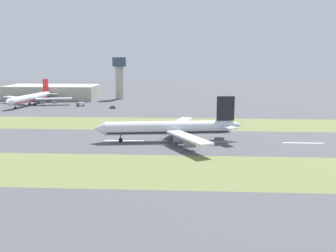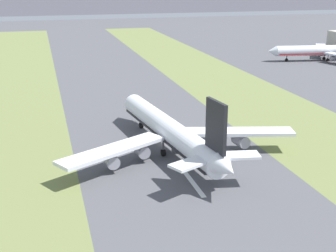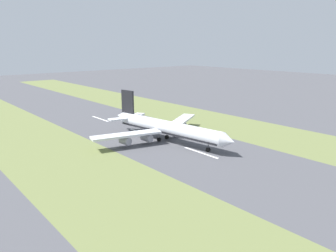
{
  "view_description": "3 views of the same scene",
  "coord_description": "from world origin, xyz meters",
  "px_view_note": "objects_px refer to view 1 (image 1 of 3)",
  "views": [
    {
      "loc": [
        -172.91,
        -15.6,
        38.85
      ],
      "look_at": [
        -0.11,
        -5.33,
        7.0
      ],
      "focal_mm": 42.0,
      "sensor_mm": 36.0,
      "label": 1
    },
    {
      "loc": [
        -31.04,
        -119.06,
        45.03
      ],
      "look_at": [
        -0.11,
        -5.33,
        7.0
      ],
      "focal_mm": 50.0,
      "sensor_mm": 36.0,
      "label": 2
    },
    {
      "loc": [
        88.96,
        99.43,
        40.99
      ],
      "look_at": [
        -0.11,
        -5.33,
        7.0
      ],
      "focal_mm": 35.0,
      "sensor_mm": 36.0,
      "label": 3
    }
  ],
  "objects_px": {
    "airplane_main_jet": "(172,128)",
    "apron_car": "(113,107)",
    "control_tower": "(119,73)",
    "service_truck": "(81,104)",
    "airplane_parked_apron": "(31,98)",
    "terminal_building": "(53,92)"
  },
  "relations": [
    {
      "from": "airplane_main_jet",
      "to": "apron_car",
      "type": "xyz_separation_m",
      "value": [
        105.12,
        48.23,
        -5.02
      ]
    },
    {
      "from": "control_tower",
      "to": "service_truck",
      "type": "bearing_deg",
      "value": 157.77
    },
    {
      "from": "airplane_main_jet",
      "to": "airplane_parked_apron",
      "type": "height_order",
      "value": "airplane_main_jet"
    },
    {
      "from": "airplane_parked_apron",
      "to": "service_truck",
      "type": "relative_size",
      "value": 9.78
    },
    {
      "from": "control_tower",
      "to": "service_truck",
      "type": "distance_m",
      "value": 58.25
    },
    {
      "from": "airplane_main_jet",
      "to": "apron_car",
      "type": "bearing_deg",
      "value": 24.65
    },
    {
      "from": "control_tower",
      "to": "service_truck",
      "type": "xyz_separation_m",
      "value": [
        -50.44,
        20.62,
        -20.57
      ]
    },
    {
      "from": "airplane_parked_apron",
      "to": "terminal_building",
      "type": "bearing_deg",
      "value": -1.91
    },
    {
      "from": "airplane_main_jet",
      "to": "airplane_parked_apron",
      "type": "relative_size",
      "value": 1.08
    },
    {
      "from": "terminal_building",
      "to": "airplane_parked_apron",
      "type": "xyz_separation_m",
      "value": [
        -43.25,
        1.44,
        -0.33
      ]
    },
    {
      "from": "terminal_building",
      "to": "airplane_parked_apron",
      "type": "relative_size",
      "value": 1.24
    },
    {
      "from": "apron_car",
      "to": "control_tower",
      "type": "bearing_deg",
      "value": 5.43
    },
    {
      "from": "service_truck",
      "to": "airplane_main_jet",
      "type": "bearing_deg",
      "value": -147.25
    },
    {
      "from": "terminal_building",
      "to": "service_truck",
      "type": "distance_m",
      "value": 60.72
    },
    {
      "from": "airplane_main_jet",
      "to": "airplane_parked_apron",
      "type": "distance_m",
      "value": 165.62
    },
    {
      "from": "terminal_building",
      "to": "airplane_parked_apron",
      "type": "height_order",
      "value": "airplane_parked_apron"
    },
    {
      "from": "terminal_building",
      "to": "apron_car",
      "type": "xyz_separation_m",
      "value": [
        -58.15,
        -64.47,
        -4.93
      ]
    },
    {
      "from": "airplane_main_jet",
      "to": "service_truck",
      "type": "height_order",
      "value": "airplane_main_jet"
    },
    {
      "from": "control_tower",
      "to": "apron_car",
      "type": "height_order",
      "value": "control_tower"
    },
    {
      "from": "airplane_main_jet",
      "to": "service_truck",
      "type": "bearing_deg",
      "value": 32.75
    },
    {
      "from": "control_tower",
      "to": "airplane_main_jet",
      "type": "bearing_deg",
      "value": -162.02
    },
    {
      "from": "control_tower",
      "to": "airplane_parked_apron",
      "type": "distance_m",
      "value": 77.79
    }
  ]
}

